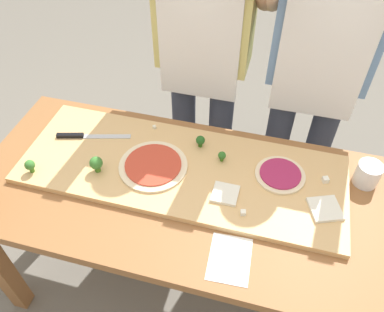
{
  "coord_description": "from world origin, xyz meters",
  "views": [
    {
      "loc": [
        0.24,
        -0.86,
        1.86
      ],
      "look_at": [
        -0.01,
        0.09,
        0.83
      ],
      "focal_mm": 36.14,
      "sensor_mm": 36.0,
      "label": 1
    }
  ],
  "objects_px": {
    "broccoli_floret_center_left": "(96,163)",
    "cheese_crumble_a": "(154,127)",
    "pizza_whole_tomato_red": "(153,165)",
    "flour_cup": "(367,175)",
    "pizza_whole_beet_magenta": "(280,174)",
    "cheese_crumble_c": "(243,213)",
    "broccoli_floret_back_left": "(200,141)",
    "prep_table": "(189,206)",
    "pizza_slice_near_left": "(325,209)",
    "cook_right": "(320,59)",
    "recipe_note": "(230,259)",
    "chefs_knife": "(83,136)",
    "pizza_slice_far_left": "(225,194)",
    "cook_left": "(204,43)",
    "broccoli_floret_front_left": "(30,165)",
    "cheese_crumble_b": "(325,180)",
    "broccoli_floret_front_right": "(222,156)"
  },
  "relations": [
    {
      "from": "pizza_whole_beet_magenta",
      "to": "cheese_crumble_c",
      "type": "bearing_deg",
      "value": -116.45
    },
    {
      "from": "pizza_slice_near_left",
      "to": "broccoli_floret_center_left",
      "type": "relative_size",
      "value": 1.52
    },
    {
      "from": "cheese_crumble_c",
      "to": "cook_right",
      "type": "xyz_separation_m",
      "value": [
        0.18,
        0.67,
        0.22
      ]
    },
    {
      "from": "pizza_whole_beet_magenta",
      "to": "pizza_slice_near_left",
      "type": "xyz_separation_m",
      "value": [
        0.17,
        -0.12,
        -0.0
      ]
    },
    {
      "from": "broccoli_floret_center_left",
      "to": "cheese_crumble_c",
      "type": "height_order",
      "value": "broccoli_floret_center_left"
    },
    {
      "from": "broccoli_floret_center_left",
      "to": "cheese_crumble_a",
      "type": "relative_size",
      "value": 5.41
    },
    {
      "from": "cook_right",
      "to": "flour_cup",
      "type": "bearing_deg",
      "value": -59.42
    },
    {
      "from": "broccoli_floret_back_left",
      "to": "broccoli_floret_front_left",
      "type": "distance_m",
      "value": 0.65
    },
    {
      "from": "pizza_whole_tomato_red",
      "to": "flour_cup",
      "type": "xyz_separation_m",
      "value": [
        0.78,
        0.15,
        0.01
      ]
    },
    {
      "from": "cheese_crumble_a",
      "to": "cook_right",
      "type": "bearing_deg",
      "value": 28.74
    },
    {
      "from": "broccoli_floret_center_left",
      "to": "cheese_crumble_b",
      "type": "relative_size",
      "value": 3.25
    },
    {
      "from": "pizza_slice_far_left",
      "to": "pizza_whole_tomato_red",
      "type": "bearing_deg",
      "value": 168.01
    },
    {
      "from": "pizza_whole_tomato_red",
      "to": "broccoli_floret_front_left",
      "type": "relative_size",
      "value": 4.71
    },
    {
      "from": "flour_cup",
      "to": "pizza_slice_far_left",
      "type": "bearing_deg",
      "value": -156.45
    },
    {
      "from": "pizza_whole_beet_magenta",
      "to": "broccoli_floret_center_left",
      "type": "bearing_deg",
      "value": -167.07
    },
    {
      "from": "prep_table",
      "to": "broccoli_floret_center_left",
      "type": "relative_size",
      "value": 24.2
    },
    {
      "from": "broccoli_floret_back_left",
      "to": "cheese_crumble_a",
      "type": "height_order",
      "value": "broccoli_floret_back_left"
    },
    {
      "from": "chefs_knife",
      "to": "cheese_crumble_a",
      "type": "height_order",
      "value": "chefs_knife"
    },
    {
      "from": "pizza_whole_tomato_red",
      "to": "cheese_crumble_b",
      "type": "height_order",
      "value": "cheese_crumble_b"
    },
    {
      "from": "prep_table",
      "to": "broccoli_floret_front_left",
      "type": "distance_m",
      "value": 0.61
    },
    {
      "from": "cheese_crumble_a",
      "to": "cook_left",
      "type": "bearing_deg",
      "value": 69.4
    },
    {
      "from": "broccoli_floret_back_left",
      "to": "pizza_slice_far_left",
      "type": "bearing_deg",
      "value": -55.95
    },
    {
      "from": "prep_table",
      "to": "broccoli_floret_front_left",
      "type": "relative_size",
      "value": 29.36
    },
    {
      "from": "pizza_slice_far_left",
      "to": "cook_left",
      "type": "relative_size",
      "value": 0.05
    },
    {
      "from": "pizza_slice_near_left",
      "to": "cheese_crumble_a",
      "type": "distance_m",
      "value": 0.75
    },
    {
      "from": "cheese_crumble_b",
      "to": "cheese_crumble_c",
      "type": "distance_m",
      "value": 0.35
    },
    {
      "from": "pizza_whole_tomato_red",
      "to": "broccoli_floret_back_left",
      "type": "relative_size",
      "value": 5.17
    },
    {
      "from": "pizza_whole_tomato_red",
      "to": "flour_cup",
      "type": "height_order",
      "value": "flour_cup"
    },
    {
      "from": "pizza_slice_far_left",
      "to": "cook_left",
      "type": "bearing_deg",
      "value": 110.92
    },
    {
      "from": "prep_table",
      "to": "broccoli_floret_center_left",
      "type": "xyz_separation_m",
      "value": [
        -0.35,
        -0.02,
        0.17
      ]
    },
    {
      "from": "pizza_slice_near_left",
      "to": "broccoli_floret_back_left",
      "type": "distance_m",
      "value": 0.53
    },
    {
      "from": "broccoli_floret_center_left",
      "to": "cook_right",
      "type": "bearing_deg",
      "value": 39.84
    },
    {
      "from": "prep_table",
      "to": "broccoli_floret_front_right",
      "type": "height_order",
      "value": "broccoli_floret_front_right"
    },
    {
      "from": "chefs_knife",
      "to": "cook_right",
      "type": "xyz_separation_m",
      "value": [
        0.88,
        0.46,
        0.22
      ]
    },
    {
      "from": "pizza_slice_near_left",
      "to": "cook_right",
      "type": "height_order",
      "value": "cook_right"
    },
    {
      "from": "chefs_knife",
      "to": "prep_table",
      "type": "bearing_deg",
      "value": -15.67
    },
    {
      "from": "pizza_whole_beet_magenta",
      "to": "broccoli_floret_back_left",
      "type": "bearing_deg",
      "value": 166.9
    },
    {
      "from": "broccoli_floret_center_left",
      "to": "recipe_note",
      "type": "relative_size",
      "value": 0.39
    },
    {
      "from": "prep_table",
      "to": "pizza_slice_near_left",
      "type": "xyz_separation_m",
      "value": [
        0.48,
        0.02,
        0.13
      ]
    },
    {
      "from": "pizza_slice_near_left",
      "to": "cheese_crumble_b",
      "type": "distance_m",
      "value": 0.13
    },
    {
      "from": "flour_cup",
      "to": "recipe_note",
      "type": "distance_m",
      "value": 0.62
    },
    {
      "from": "chefs_knife",
      "to": "cheese_crumble_c",
      "type": "bearing_deg",
      "value": -16.76
    },
    {
      "from": "broccoli_floret_center_left",
      "to": "flour_cup",
      "type": "distance_m",
      "value": 1.0
    },
    {
      "from": "pizza_whole_beet_magenta",
      "to": "flour_cup",
      "type": "relative_size",
      "value": 2.06
    },
    {
      "from": "prep_table",
      "to": "broccoli_floret_front_right",
      "type": "distance_m",
      "value": 0.24
    },
    {
      "from": "cheese_crumble_b",
      "to": "flour_cup",
      "type": "bearing_deg",
      "value": 21.35
    },
    {
      "from": "broccoli_floret_center_left",
      "to": "cheese_crumble_c",
      "type": "relative_size",
      "value": 3.82
    },
    {
      "from": "pizza_whole_beet_magenta",
      "to": "recipe_note",
      "type": "relative_size",
      "value": 1.09
    },
    {
      "from": "recipe_note",
      "to": "broccoli_floret_front_right",
      "type": "bearing_deg",
      "value": 105.8
    },
    {
      "from": "pizza_whole_tomato_red",
      "to": "flour_cup",
      "type": "distance_m",
      "value": 0.8
    }
  ]
}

